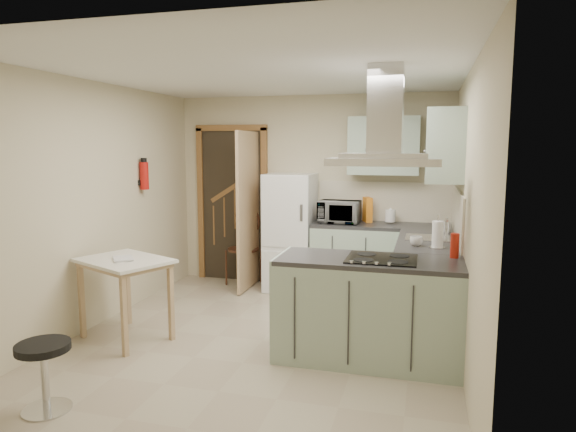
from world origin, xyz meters
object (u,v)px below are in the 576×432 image
(fridge, at_px, (290,232))
(bentwood_chair, at_px, (243,249))
(microwave, at_px, (339,212))
(stool, at_px, (45,377))
(extractor_hood, at_px, (384,162))
(drop_leaf_table, at_px, (126,299))
(peninsula, at_px, (369,310))

(fridge, distance_m, bentwood_chair, 0.74)
(fridge, height_order, microwave, fridge)
(microwave, bearing_deg, fridge, 179.57)
(stool, bearing_deg, extractor_hood, 33.75)
(drop_leaf_table, height_order, bentwood_chair, bentwood_chair)
(drop_leaf_table, bearing_deg, stool, -56.85)
(extractor_hood, xyz_separation_m, bentwood_chair, (-2.00, 2.07, -1.25))
(microwave, bearing_deg, peninsula, -70.28)
(peninsula, distance_m, stool, 2.56)
(peninsula, distance_m, bentwood_chair, 2.81)
(drop_leaf_table, xyz_separation_m, stool, (0.21, -1.35, -0.14))
(stool, bearing_deg, fridge, 75.91)
(fridge, relative_size, drop_leaf_table, 1.79)
(stool, relative_size, microwave, 1.00)
(bentwood_chair, bearing_deg, peninsula, -35.14)
(fridge, bearing_deg, microwave, -3.26)
(microwave, bearing_deg, extractor_hood, -67.63)
(extractor_hood, bearing_deg, microwave, 109.54)
(bentwood_chair, relative_size, microwave, 1.90)
(fridge, height_order, peninsula, fridge)
(peninsula, height_order, stool, peninsula)
(fridge, xyz_separation_m, bentwood_chair, (-0.68, 0.09, -0.28))
(drop_leaf_table, height_order, stool, drop_leaf_table)
(stool, bearing_deg, peninsula, 35.00)
(extractor_hood, height_order, drop_leaf_table, extractor_hood)
(extractor_hood, xyz_separation_m, stool, (-2.19, -1.46, -1.47))
(peninsula, relative_size, stool, 3.12)
(drop_leaf_table, distance_m, stool, 1.37)
(extractor_hood, distance_m, stool, 3.02)
(drop_leaf_table, bearing_deg, peninsula, 27.02)
(bentwood_chair, distance_m, microwave, 1.43)
(bentwood_chair, height_order, microwave, microwave)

